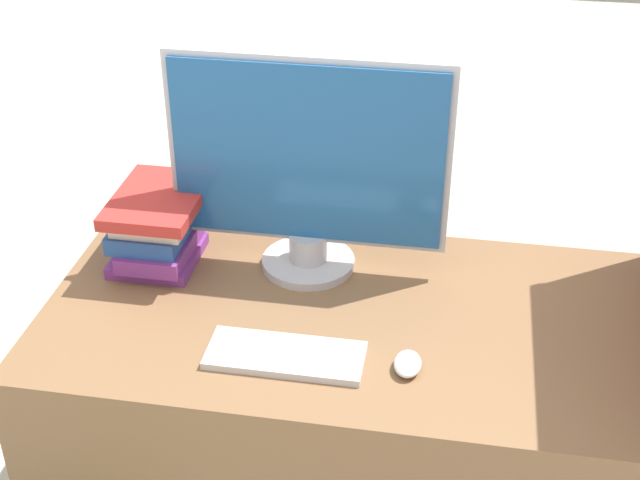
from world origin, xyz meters
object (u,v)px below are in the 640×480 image
Objects in this scene: mouse at (408,364)px; book_stack at (158,226)px; keyboard at (285,356)px; monitor at (308,167)px.

book_stack is at bearing 153.49° from mouse.
mouse is 0.30× the size of book_stack.
keyboard is 0.24m from mouse.
monitor reaches higher than book_stack.
book_stack reaches higher than mouse.
monitor is 0.38m from book_stack.
monitor is 1.97× the size of keyboard.
keyboard is (0.02, -0.35, -0.25)m from monitor.
monitor is 2.27× the size of book_stack.
mouse is at bearing -52.31° from monitor.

